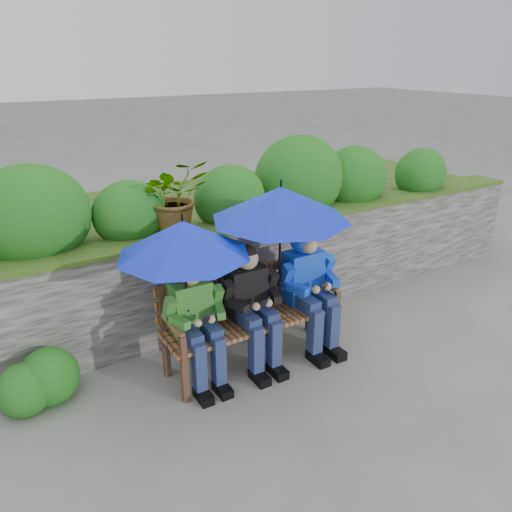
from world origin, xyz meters
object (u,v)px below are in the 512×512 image
park_bench (250,311)px  boy_left (197,318)px  boy_right (309,280)px  umbrella_left (183,238)px  boy_middle (252,302)px  umbrella_right (281,203)px

park_bench → boy_left: 0.55m
boy_left → boy_right: boy_right is taller
park_bench → boy_right: size_ratio=1.40×
umbrella_left → boy_left: bearing=-17.4°
park_bench → umbrella_left: umbrella_left is taller
boy_left → boy_right: size_ratio=0.94×
boy_middle → park_bench: bearing=73.3°
umbrella_left → boy_middle: bearing=-2.3°
boy_left → umbrella_right: size_ratio=0.90×
boy_left → umbrella_right: bearing=2.8°
boy_middle → umbrella_left: (-0.58, 0.02, 0.67)m
boy_left → boy_middle: size_ratio=0.97×
umbrella_left → umbrella_right: size_ratio=0.88×
umbrella_right → boy_middle: bearing=-172.0°
boy_right → umbrella_left: bearing=179.3°
park_bench → boy_right: (0.58, -0.06, 0.19)m
umbrella_right → boy_left: bearing=-177.2°
park_bench → umbrella_right: size_ratio=1.34×
park_bench → boy_right: bearing=-6.3°
umbrella_left → umbrella_right: 0.89m
park_bench → umbrella_right: (0.28, -0.03, 0.93)m
park_bench → umbrella_left: bearing=-175.4°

